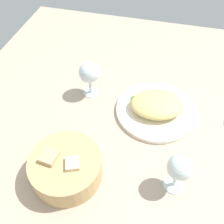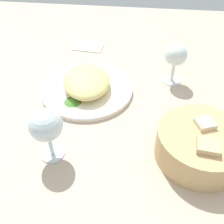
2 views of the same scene
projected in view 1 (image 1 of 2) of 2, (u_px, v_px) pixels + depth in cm
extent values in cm
cube|color=tan|center=(149.00, 134.00, 84.23)|extent=(140.00, 140.00, 2.00)
cylinder|color=white|center=(156.00, 110.00, 88.78)|extent=(27.41, 27.41, 1.40)
ellipsoid|color=#DFCC77|center=(157.00, 104.00, 86.48)|extent=(20.58, 17.56, 4.75)
cone|color=#417D2B|center=(137.00, 99.00, 90.74)|extent=(4.96, 4.96, 1.04)
cylinder|color=tan|center=(66.00, 168.00, 70.72)|extent=(19.68, 19.68, 7.44)
cube|color=tan|center=(50.00, 160.00, 69.17)|extent=(4.62, 5.02, 4.57)
cube|color=beige|center=(73.00, 166.00, 67.78)|extent=(4.72, 4.94, 3.93)
cylinder|color=silver|center=(91.00, 92.00, 95.35)|extent=(5.61, 5.61, 0.60)
cylinder|color=silver|center=(90.00, 86.00, 93.14)|extent=(1.00, 1.00, 5.32)
sphere|color=silver|center=(89.00, 72.00, 88.40)|extent=(7.32, 7.32, 7.32)
cylinder|color=silver|center=(173.00, 184.00, 71.27)|extent=(5.83, 5.83, 0.60)
cylinder|color=silver|center=(175.00, 179.00, 69.04)|extent=(1.00, 1.00, 5.37)
sphere|color=silver|center=(180.00, 168.00, 64.54)|extent=(6.65, 6.65, 6.65)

